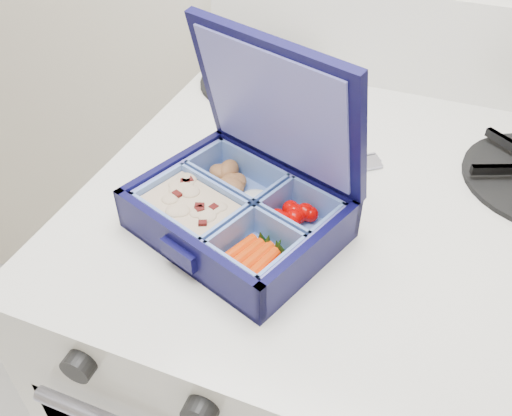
% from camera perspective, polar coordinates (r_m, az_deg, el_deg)
% --- Properties ---
extents(stove, '(0.63, 0.63, 0.94)m').
position_cam_1_polar(stove, '(1.03, 7.53, -18.66)').
color(stove, white).
rests_on(stove, floor).
extents(bento_box, '(0.25, 0.22, 0.05)m').
position_cam_1_polar(bento_box, '(0.58, -1.98, -0.62)').
color(bento_box, '#0B0937').
rests_on(bento_box, stove).
extents(burner_grate_rear, '(0.19, 0.19, 0.02)m').
position_cam_1_polar(burner_grate_rear, '(0.87, -0.31, 13.44)').
color(burner_grate_rear, black).
rests_on(burner_grate_rear, stove).
extents(fork, '(0.17, 0.14, 0.01)m').
position_cam_1_polar(fork, '(0.67, 4.58, 3.35)').
color(fork, '#9796AC').
rests_on(fork, stove).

